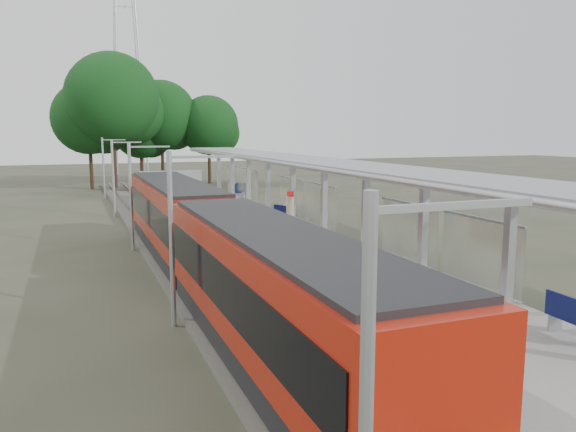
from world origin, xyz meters
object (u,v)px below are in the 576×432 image
object	(u,v)px
bench_far	(238,190)
bench_near	(574,317)
info_pillar_near	(367,250)
info_pillar_far	(290,211)
litter_bin	(287,212)
train	(209,241)
bench_mid	(284,213)

from	to	relation	value
bench_far	bench_near	bearing A→B (deg)	-67.43
info_pillar_near	info_pillar_far	size ratio (longest dim) A/B	0.98
bench_near	litter_bin	distance (m)	19.93
train	info_pillar_near	world-z (taller)	train
info_pillar_near	litter_bin	world-z (taller)	info_pillar_near
bench_mid	info_pillar_near	distance (m)	11.59
train	info_pillar_far	world-z (taller)	train
bench_near	bench_mid	size ratio (longest dim) A/B	1.12
info_pillar_near	litter_bin	distance (m)	12.47
bench_mid	info_pillar_near	size ratio (longest dim) A/B	0.78
train	litter_bin	distance (m)	12.06
bench_far	litter_bin	size ratio (longest dim) A/B	2.06
bench_far	info_pillar_near	world-z (taller)	info_pillar_near
bench_near	bench_mid	world-z (taller)	bench_near
bench_near	info_pillar_near	size ratio (longest dim) A/B	0.87
train	bench_far	world-z (taller)	train
bench_mid	info_pillar_far	bearing A→B (deg)	-121.89
train	bench_far	distance (m)	22.02
train	bench_mid	bearing A→B (deg)	55.05
bench_near	train	bearing A→B (deg)	125.18
train	info_pillar_near	distance (m)	5.68
info_pillar_near	info_pillar_far	bearing A→B (deg)	74.54
train	info_pillar_far	xyz separation A→B (m)	(6.15, 7.68, -0.26)
bench_far	info_pillar_near	bearing A→B (deg)	-71.21
bench_far	info_pillar_near	distance (m)	23.35
bench_near	info_pillar_far	bearing A→B (deg)	93.28
bench_mid	info_pillar_far	xyz separation A→B (m)	(-0.20, -1.41, 0.31)
litter_bin	bench_near	bearing A→B (deg)	-90.83
bench_mid	info_pillar_near	world-z (taller)	info_pillar_near
info_pillar_near	info_pillar_far	world-z (taller)	info_pillar_far
bench_mid	info_pillar_near	xyz separation A→B (m)	(-1.22, -11.52, 0.29)
bench_near	litter_bin	bearing A→B (deg)	91.23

